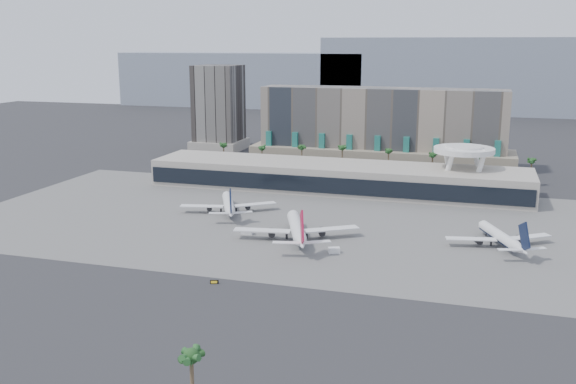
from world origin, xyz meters
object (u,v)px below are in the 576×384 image
(service_vehicle_a, at_px, (247,232))
(taxiway_sign, at_px, (214,282))
(service_vehicle_b, at_px, (334,250))
(airliner_left, at_px, (229,204))
(airliner_centre, at_px, (297,228))
(airliner_right, at_px, (501,237))

(service_vehicle_a, height_order, taxiway_sign, service_vehicle_a)
(service_vehicle_b, bearing_deg, taxiway_sign, -149.18)
(airliner_left, distance_m, service_vehicle_a, 30.93)
(airliner_centre, height_order, service_vehicle_a, airliner_centre)
(service_vehicle_b, bearing_deg, airliner_centre, 122.44)
(airliner_right, distance_m, service_vehicle_b, 55.77)
(airliner_centre, distance_m, taxiway_sign, 47.58)
(service_vehicle_a, bearing_deg, airliner_centre, -3.78)
(airliner_left, distance_m, airliner_right, 102.84)
(airliner_centre, bearing_deg, airliner_right, -10.47)
(airliner_left, relative_size, service_vehicle_b, 10.17)
(airliner_centre, xyz_separation_m, taxiway_sign, (-10.69, -46.24, -3.36))
(airliner_centre, relative_size, taxiway_sign, 18.04)
(service_vehicle_a, bearing_deg, taxiway_sign, -82.19)
(airliner_right, distance_m, service_vehicle_a, 85.44)
(airliner_right, relative_size, taxiway_sign, 14.84)
(service_vehicle_b, bearing_deg, airliner_right, 0.93)
(airliner_centre, bearing_deg, service_vehicle_a, 156.92)
(airliner_right, height_order, service_vehicle_b, airliner_right)
(airliner_centre, xyz_separation_m, service_vehicle_b, (15.36, -10.57, -2.97))
(airliner_right, bearing_deg, service_vehicle_a, 164.24)
(airliner_centre, relative_size, airliner_right, 1.22)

